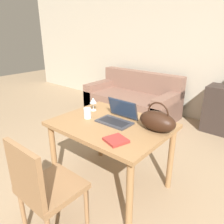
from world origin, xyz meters
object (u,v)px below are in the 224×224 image
(couch, at_px, (132,101))
(drinking_glass, at_px, (87,113))
(laptop, at_px, (118,116))
(chair, at_px, (43,186))
(handbag, at_px, (157,121))
(wine_glass, at_px, (93,101))

(couch, distance_m, drinking_glass, 2.19)
(couch, xyz_separation_m, laptop, (1.09, -1.84, 0.52))
(chair, height_order, laptop, laptop)
(laptop, bearing_deg, drinking_glass, -153.91)
(chair, relative_size, laptop, 2.56)
(laptop, bearing_deg, couch, 120.61)
(drinking_glass, height_order, handbag, handbag)
(wine_glass, height_order, handbag, handbag)
(handbag, bearing_deg, wine_glass, 179.84)
(chair, height_order, drinking_glass, chair)
(drinking_glass, bearing_deg, couch, 111.75)
(chair, relative_size, couch, 0.50)
(drinking_glass, bearing_deg, handbag, 15.83)
(chair, xyz_separation_m, handbag, (0.42, 0.96, 0.34))
(drinking_glass, relative_size, wine_glass, 0.72)
(couch, relative_size, laptop, 5.08)
(drinking_glass, distance_m, handbag, 0.73)
(chair, relative_size, handbag, 2.54)
(couch, height_order, laptop, laptop)
(chair, bearing_deg, drinking_glass, 110.66)
(laptop, xyz_separation_m, handbag, (0.41, 0.06, 0.04))
(drinking_glass, bearing_deg, chair, -69.49)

